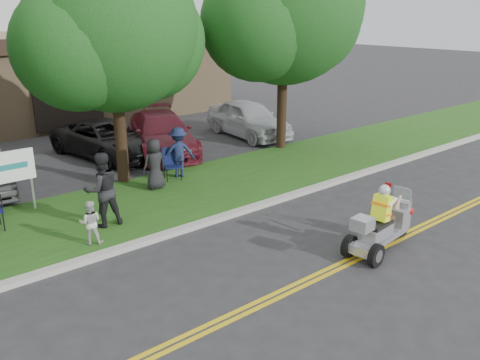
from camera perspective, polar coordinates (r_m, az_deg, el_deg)
ground at (r=10.30m, az=3.69°, el=-11.06°), size 120.00×120.00×0.00m
centerline_near at (r=9.94m, az=6.03°, el=-12.27°), size 60.00×0.10×0.01m
centerline_far at (r=10.04m, az=5.37°, el=-11.92°), size 60.00×0.10×0.01m
curb at (r=12.42m, az=-6.04°, el=-5.42°), size 60.00×0.25×0.12m
grass_verge at (r=14.13m, az=-10.92°, el=-2.63°), size 60.00×4.00×0.10m
commercial_building at (r=26.90m, az=-22.10°, el=10.69°), size 18.00×8.20×4.00m
tree_mid at (r=15.28m, az=-13.95°, el=15.61°), size 5.88×4.80×7.05m
tree_right at (r=18.92m, az=5.06°, el=18.34°), size 6.86×5.60×8.07m
business_sign at (r=14.00m, az=-24.48°, el=0.99°), size 1.25×0.06×1.75m
trike_scooter at (r=11.64m, az=15.62°, el=-5.16°), size 2.36×0.83×1.54m
lawn_chair_a at (r=15.79m, az=-7.70°, el=2.08°), size 0.65×0.67×0.96m
spectator_adult_mid at (r=12.53m, az=-15.23°, el=-1.05°), size 0.94×0.76×1.83m
spectator_chair_a at (r=15.88m, az=-6.93°, el=3.13°), size 1.17×0.94×1.57m
spectator_chair_b at (r=14.88m, az=-9.59°, el=1.78°), size 0.74×0.49×1.49m
child_right at (r=11.77m, az=-16.47°, el=-4.59°), size 0.62×0.57×1.01m
parked_car_mid at (r=19.03m, az=-14.73°, el=4.48°), size 2.92×4.98×1.30m
parked_car_right at (r=19.10m, az=-8.80°, el=5.18°), size 3.64×5.44×1.46m
parked_car_far_right at (r=21.40m, az=0.95°, el=6.91°), size 2.23×4.61×1.52m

